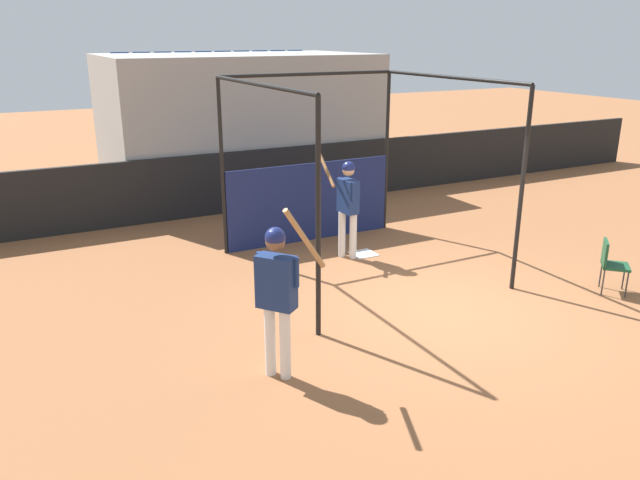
% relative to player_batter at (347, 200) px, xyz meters
% --- Properties ---
extents(ground_plane, '(60.00, 60.00, 0.00)m').
position_rel_player_batter_xyz_m(ground_plane, '(0.18, -2.67, -1.08)').
color(ground_plane, '#935B38').
extents(outfield_wall, '(24.00, 0.12, 1.38)m').
position_rel_player_batter_xyz_m(outfield_wall, '(0.18, 3.89, -0.39)').
color(outfield_wall, black).
rests_on(outfield_wall, ground).
extents(bleacher_section, '(6.50, 4.00, 3.46)m').
position_rel_player_batter_xyz_m(bleacher_section, '(0.18, 5.95, 0.65)').
color(bleacher_section, '#9E9E99').
rests_on(bleacher_section, ground).
extents(batting_cage, '(3.58, 3.82, 3.23)m').
position_rel_player_batter_xyz_m(batting_cage, '(-0.13, 0.57, 0.29)').
color(batting_cage, black).
rests_on(batting_cage, ground).
extents(home_plate, '(0.44, 0.44, 0.02)m').
position_rel_player_batter_xyz_m(home_plate, '(0.36, -0.01, -1.07)').
color(home_plate, white).
rests_on(home_plate, ground).
extents(player_batter, '(0.55, 0.88, 1.96)m').
position_rel_player_batter_xyz_m(player_batter, '(0.00, 0.00, 0.00)').
color(player_batter, white).
rests_on(player_batter, ground).
extents(player_waiting, '(0.73, 0.65, 2.18)m').
position_rel_player_batter_xyz_m(player_waiting, '(-2.80, -3.27, 0.07)').
color(player_waiting, white).
rests_on(player_waiting, ground).
extents(folding_chair, '(0.57, 0.57, 0.84)m').
position_rel_player_batter_xyz_m(folding_chair, '(2.87, -3.31, -0.56)').
color(folding_chair, '#194C2D').
rests_on(folding_chair, ground).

